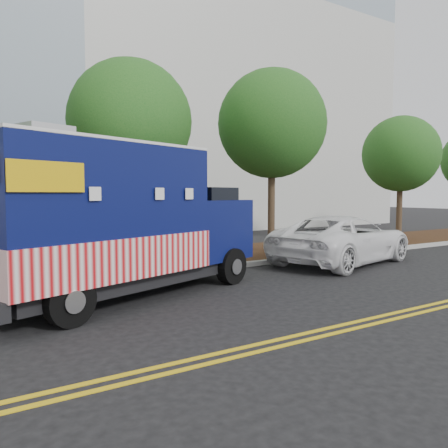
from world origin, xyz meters
TOP-DOWN VIEW (x-y plane):
  - ground at (0.00, 0.00)m, footprint 120.00×120.00m
  - curb at (0.00, 1.40)m, footprint 120.00×0.18m
  - mulch_strip at (0.00, 3.50)m, footprint 120.00×4.00m
  - centerline_near at (0.00, -4.45)m, footprint 120.00×0.10m
  - centerline_far at (0.00, -4.70)m, footprint 120.00×0.10m
  - tree_b at (1.16, 3.73)m, footprint 3.87×3.87m
  - tree_c at (6.23, 2.97)m, footprint 3.92×3.92m
  - tree_d at (13.94, 3.18)m, footprint 3.47×3.47m
  - food_truck at (-0.78, -0.39)m, footprint 7.09×4.48m
  - white_car at (7.10, 0.30)m, footprint 6.06×3.82m

SIDE VIEW (x-z plane):
  - ground at x=0.00m, z-range 0.00..0.00m
  - centerline_near at x=0.00m, z-range 0.00..0.01m
  - centerline_far at x=0.00m, z-range 0.00..0.01m
  - curb at x=0.00m, z-range 0.00..0.15m
  - mulch_strip at x=0.00m, z-range 0.00..0.15m
  - white_car at x=7.10m, z-range 0.00..1.56m
  - food_truck at x=-0.78m, z-range -0.17..3.36m
  - tree_d at x=13.94m, z-range 1.17..7.00m
  - tree_b at x=1.16m, z-range 1.29..7.76m
  - tree_c at x=6.23m, z-range 1.40..8.15m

